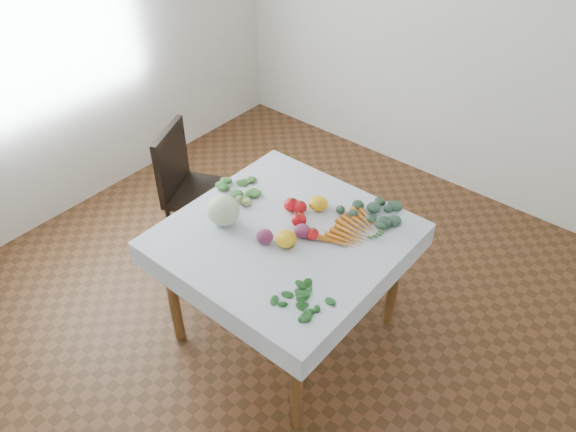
{
  "coord_description": "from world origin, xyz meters",
  "views": [
    {
      "loc": [
        1.4,
        -1.66,
        2.65
      ],
      "look_at": [
        -0.03,
        0.06,
        0.82
      ],
      "focal_mm": 35.0,
      "sensor_mm": 36.0,
      "label": 1
    }
  ],
  "objects_px": {
    "cabbage": "(223,210)",
    "heirloom_back": "(318,203)",
    "chair": "(188,183)",
    "table": "(285,248)",
    "carrot_bunch": "(354,230)"
  },
  "relations": [
    {
      "from": "heirloom_back",
      "to": "carrot_bunch",
      "type": "xyz_separation_m",
      "value": [
        0.26,
        -0.03,
        -0.02
      ]
    },
    {
      "from": "chair",
      "to": "heirloom_back",
      "type": "relative_size",
      "value": 8.2
    },
    {
      "from": "cabbage",
      "to": "heirloom_back",
      "type": "xyz_separation_m",
      "value": [
        0.31,
        0.4,
        -0.04
      ]
    },
    {
      "from": "chair",
      "to": "cabbage",
      "type": "relative_size",
      "value": 5.16
    },
    {
      "from": "table",
      "to": "heirloom_back",
      "type": "height_order",
      "value": "heirloom_back"
    },
    {
      "from": "heirloom_back",
      "to": "carrot_bunch",
      "type": "bearing_deg",
      "value": -7.51
    },
    {
      "from": "heirloom_back",
      "to": "table",
      "type": "bearing_deg",
      "value": -91.95
    },
    {
      "from": "cabbage",
      "to": "carrot_bunch",
      "type": "relative_size",
      "value": 0.46
    },
    {
      "from": "table",
      "to": "cabbage",
      "type": "height_order",
      "value": "cabbage"
    },
    {
      "from": "chair",
      "to": "cabbage",
      "type": "height_order",
      "value": "cabbage"
    },
    {
      "from": "table",
      "to": "heirloom_back",
      "type": "bearing_deg",
      "value": 88.05
    },
    {
      "from": "chair",
      "to": "heirloom_back",
      "type": "xyz_separation_m",
      "value": [
        1.0,
        0.07,
        0.29
      ]
    },
    {
      "from": "cabbage",
      "to": "heirloom_back",
      "type": "height_order",
      "value": "cabbage"
    },
    {
      "from": "heirloom_back",
      "to": "chair",
      "type": "bearing_deg",
      "value": -176.19
    },
    {
      "from": "cabbage",
      "to": "carrot_bunch",
      "type": "xyz_separation_m",
      "value": [
        0.57,
        0.37,
        -0.06
      ]
    }
  ]
}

